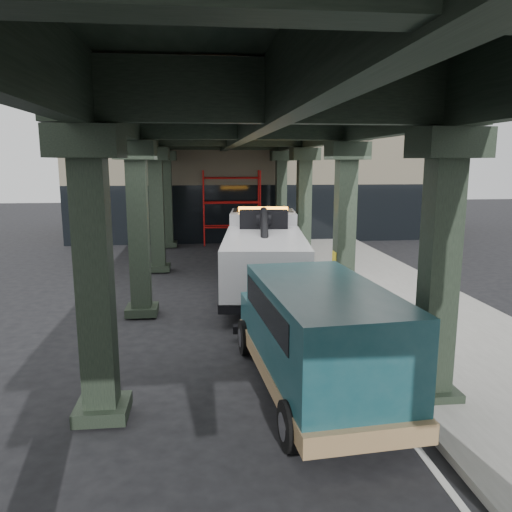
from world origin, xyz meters
TOP-DOWN VIEW (x-y plane):
  - ground at (0.00, 0.00)m, footprint 90.00×90.00m
  - sidewalk at (4.50, 2.00)m, footprint 5.00×40.00m
  - lane_stripe at (1.70, 2.00)m, footprint 0.12×38.00m
  - viaduct at (-0.40, 2.00)m, footprint 7.40×32.00m
  - building at (2.00, 20.00)m, footprint 22.00×10.00m
  - scaffolding at (0.00, 14.64)m, footprint 3.08×0.88m
  - tow_truck at (0.51, 4.65)m, footprint 3.38×9.04m
  - towed_van at (0.52, -3.47)m, footprint 2.61×5.68m

SIDE VIEW (x-z plane):
  - ground at x=0.00m, z-range 0.00..0.00m
  - lane_stripe at x=1.70m, z-range 0.00..0.01m
  - sidewalk at x=4.50m, z-range 0.00..0.15m
  - towed_van at x=0.52m, z-range 0.08..2.32m
  - tow_truck at x=0.51m, z-range -0.04..2.86m
  - scaffolding at x=0.00m, z-range 0.11..4.11m
  - building at x=2.00m, z-range 0.00..8.00m
  - viaduct at x=-0.40m, z-range 2.26..8.66m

